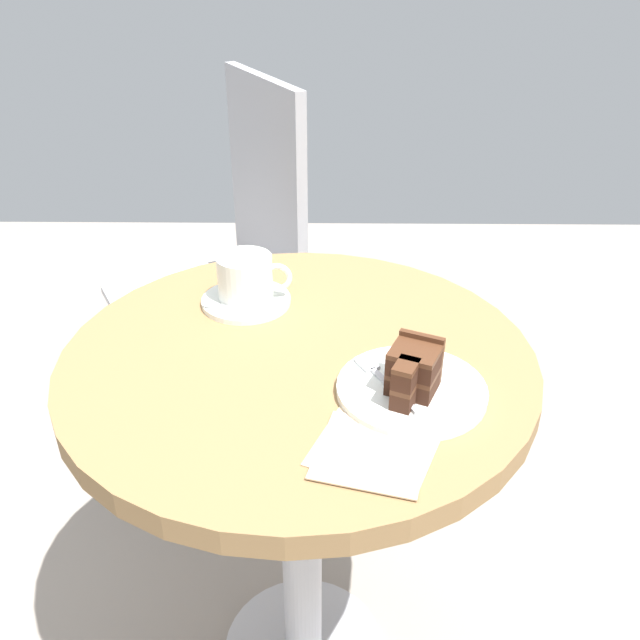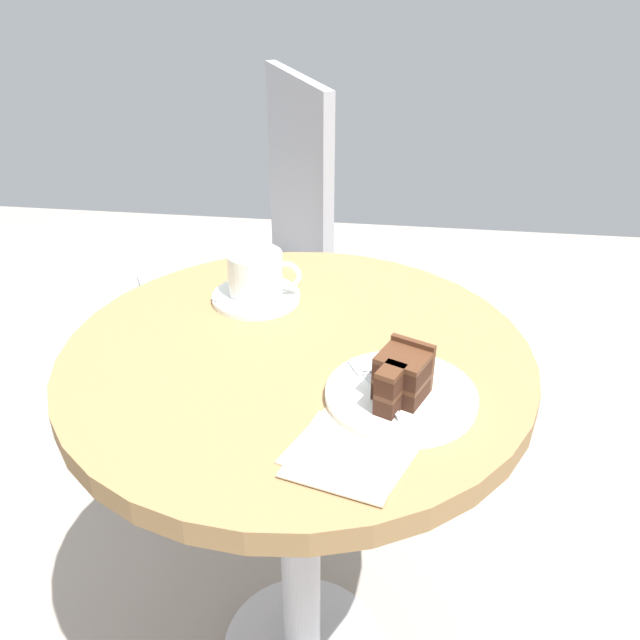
# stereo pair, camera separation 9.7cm
# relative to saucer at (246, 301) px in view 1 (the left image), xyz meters

# --- Properties ---
(cafe_table) EXTENTS (0.68, 0.68, 0.70)m
(cafe_table) POSITION_rel_saucer_xyz_m (0.09, -0.14, -0.13)
(cafe_table) COLOR olive
(cafe_table) RESTS_ON ground
(saucer) EXTENTS (0.14, 0.14, 0.01)m
(saucer) POSITION_rel_saucer_xyz_m (0.00, 0.00, 0.00)
(saucer) COLOR silver
(saucer) RESTS_ON cafe_table
(coffee_cup) EXTENTS (0.12, 0.09, 0.07)m
(coffee_cup) POSITION_rel_saucer_xyz_m (0.00, 0.00, 0.04)
(coffee_cup) COLOR silver
(coffee_cup) RESTS_ON saucer
(teaspoon) EXTENTS (0.10, 0.03, 0.00)m
(teaspoon) POSITION_rel_saucer_xyz_m (-0.03, -0.03, 0.01)
(teaspoon) COLOR #B7B7BC
(teaspoon) RESTS_ON saucer
(cake_plate) EXTENTS (0.20, 0.20, 0.01)m
(cake_plate) POSITION_rel_saucer_xyz_m (0.24, -0.24, 0.00)
(cake_plate) COLOR silver
(cake_plate) RESTS_ON cafe_table
(cake_slice) EXTENTS (0.08, 0.10, 0.07)m
(cake_slice) POSITION_rel_saucer_xyz_m (0.24, -0.25, 0.04)
(cake_slice) COLOR #381E14
(cake_slice) RESTS_ON cake_plate
(fork) EXTENTS (0.08, 0.13, 0.00)m
(fork) POSITION_rel_saucer_xyz_m (0.20, -0.23, 0.01)
(fork) COLOR #B7B7BC
(fork) RESTS_ON cake_plate
(napkin) EXTENTS (0.18, 0.18, 0.00)m
(napkin) POSITION_rel_saucer_xyz_m (0.19, -0.35, -0.00)
(napkin) COLOR tan
(napkin) RESTS_ON cafe_table
(cafe_chair) EXTENTS (0.52, 0.52, 0.96)m
(cafe_chair) POSITION_rel_saucer_xyz_m (-0.08, 0.46, -0.14)
(cafe_chair) COLOR #9E9EA3
(cafe_chair) RESTS_ON ground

